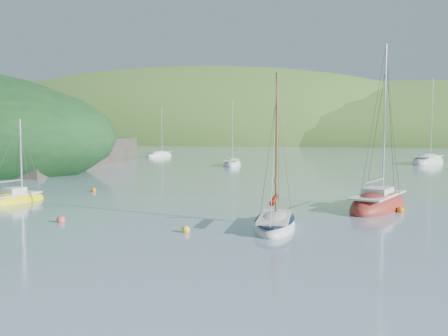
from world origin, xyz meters
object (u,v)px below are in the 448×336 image
(daysailer_white, at_px, (275,224))
(sloop_red, at_px, (378,205))
(distant_sloop_b, at_px, (428,162))
(distant_sloop_c, at_px, (159,156))
(distant_sloop_a, at_px, (232,164))
(sailboat_yellow, at_px, (16,200))

(daysailer_white, distance_m, sloop_red, 9.15)
(sloop_red, xyz_separation_m, distant_sloop_b, (7.36, 43.67, 0.00))
(distant_sloop_b, relative_size, distant_sloop_c, 1.40)
(sloop_red, relative_size, distant_sloop_b, 0.82)
(daysailer_white, bearing_deg, distant_sloop_b, 70.76)
(daysailer_white, height_order, distant_sloop_c, distant_sloop_c)
(daysailer_white, bearing_deg, sloop_red, 51.45)
(daysailer_white, relative_size, distant_sloop_c, 0.86)
(sloop_red, bearing_deg, distant_sloop_a, 136.62)
(sloop_red, distance_m, distant_sloop_a, 37.12)
(sailboat_yellow, bearing_deg, distant_sloop_a, 91.29)
(distant_sloop_a, bearing_deg, distant_sloop_c, 123.78)
(distant_sloop_a, bearing_deg, sailboat_yellow, -109.59)
(distant_sloop_a, bearing_deg, sloop_red, -72.68)
(sloop_red, bearing_deg, distant_sloop_c, 143.32)
(sailboat_yellow, relative_size, distant_sloop_c, 0.64)
(sailboat_yellow, xyz_separation_m, distant_sloop_b, (30.39, 47.65, 0.05))
(daysailer_white, bearing_deg, distant_sloop_c, 112.80)
(sloop_red, height_order, distant_sloop_a, sloop_red)
(sloop_red, bearing_deg, daysailer_white, -105.46)
(distant_sloop_b, bearing_deg, sloop_red, -77.51)
(distant_sloop_a, height_order, distant_sloop_c, distant_sloop_c)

